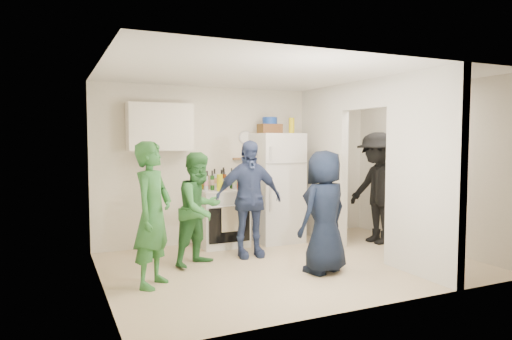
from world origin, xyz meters
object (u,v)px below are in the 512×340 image
at_px(person_denim, 248,199).
at_px(yellow_cup_stack_top, 292,126).
at_px(stove, 222,218).
at_px(blue_bowl, 270,121).
at_px(person_navy, 324,212).
at_px(fridge, 276,187).
at_px(person_green_left, 153,214).
at_px(person_green_center, 200,209).
at_px(person_nook, 377,188).
at_px(wicker_basket, 270,129).

bearing_deg(person_denim, yellow_cup_stack_top, 36.11).
bearing_deg(stove, blue_bowl, 1.38).
bearing_deg(person_navy, stove, -88.12).
relative_size(fridge, person_denim, 1.07).
height_order(fridge, blue_bowl, blue_bowl).
xyz_separation_m(person_green_left, person_navy, (2.06, -0.36, -0.06)).
bearing_deg(person_green_center, person_green_left, -168.70).
distance_m(fridge, blue_bowl, 1.09).
bearing_deg(stove, yellow_cup_stack_top, -6.43).
relative_size(person_navy, person_nook, 0.86).
distance_m(person_green_left, person_nook, 3.80).
height_order(wicker_basket, person_navy, wicker_basket).
height_order(person_denim, person_navy, person_denim).
height_order(blue_bowl, yellow_cup_stack_top, blue_bowl).
bearing_deg(person_navy, fridge, -116.17).
distance_m(yellow_cup_stack_top, person_nook, 1.70).
xyz_separation_m(person_green_left, person_nook, (3.73, 0.67, 0.06)).
xyz_separation_m(fridge, person_green_center, (-1.57, -0.84, -0.13)).
distance_m(person_denim, person_nook, 2.23).
distance_m(person_green_left, person_navy, 2.09).
bearing_deg(stove, person_green_left, -132.84).
height_order(stove, wicker_basket, wicker_basket).
relative_size(wicker_basket, person_green_left, 0.21).
relative_size(wicker_basket, person_nook, 0.20).
height_order(stove, person_green_left, person_green_left).
bearing_deg(wicker_basket, stove, -178.62).
relative_size(yellow_cup_stack_top, person_nook, 0.14).
relative_size(stove, person_green_center, 0.60).
bearing_deg(person_denim, fridge, 46.69).
distance_m(person_green_center, person_nook, 2.99).
bearing_deg(person_green_left, person_denim, -24.12).
height_order(stove, person_nook, person_nook).
height_order(fridge, yellow_cup_stack_top, yellow_cup_stack_top).
xyz_separation_m(stove, person_nook, (2.35, -0.82, 0.44)).
bearing_deg(person_green_center, blue_bowl, 2.79).
xyz_separation_m(wicker_basket, person_green_left, (-2.22, -1.52, -1.01)).
xyz_separation_m(wicker_basket, blue_bowl, (0.00, 0.00, 0.13)).
bearing_deg(person_nook, yellow_cup_stack_top, -123.09).
bearing_deg(yellow_cup_stack_top, wicker_basket, 154.89).
relative_size(wicker_basket, person_denim, 0.21).
bearing_deg(person_green_center, wicker_basket, 2.79).
bearing_deg(person_nook, person_green_center, -91.97).
height_order(stove, fridge, fridge).
xyz_separation_m(stove, person_denim, (0.12, -0.74, 0.38)).
bearing_deg(person_nook, wicker_basket, -122.06).
height_order(stove, person_navy, person_navy).
xyz_separation_m(wicker_basket, person_navy, (-0.16, -1.87, -1.07)).
relative_size(stove, blue_bowl, 3.73).
relative_size(person_green_center, person_denim, 0.91).
distance_m(blue_bowl, person_nook, 2.04).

